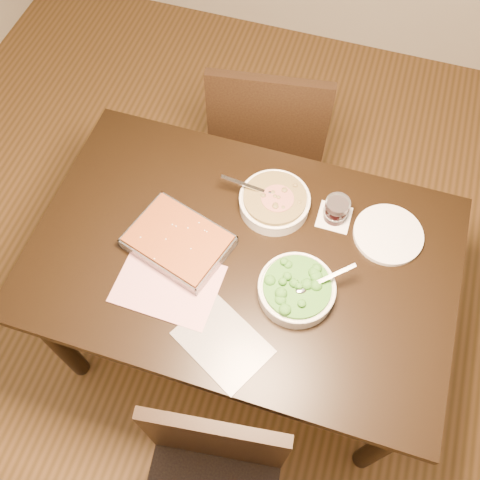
# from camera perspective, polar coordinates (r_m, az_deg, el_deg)

# --- Properties ---
(ground) EXTENTS (4.00, 4.00, 0.00)m
(ground) POSITION_cam_1_polar(r_m,az_deg,el_deg) (2.45, 0.22, -9.69)
(ground) COLOR #493114
(ground) RESTS_ON ground
(table) EXTENTS (1.40, 0.90, 0.75)m
(table) POSITION_cam_1_polar(r_m,az_deg,el_deg) (1.85, 0.29, -2.94)
(table) COLOR black
(table) RESTS_ON ground
(magazine_a) EXTENTS (0.33, 0.24, 0.01)m
(magazine_a) POSITION_cam_1_polar(r_m,az_deg,el_deg) (1.73, -7.68, -4.67)
(magazine_a) COLOR #BF3657
(magazine_a) RESTS_ON table
(magazine_b) EXTENTS (0.33, 0.30, 0.00)m
(magazine_b) POSITION_cam_1_polar(r_m,az_deg,el_deg) (1.64, -1.85, -10.87)
(magazine_b) COLOR #282930
(magazine_b) RESTS_ON table
(coaster) EXTENTS (0.11, 0.11, 0.00)m
(coaster) POSITION_cam_1_polar(r_m,az_deg,el_deg) (1.86, 10.00, 2.41)
(coaster) COLOR white
(coaster) RESTS_ON table
(stew_bowl) EXTENTS (0.27, 0.24, 0.09)m
(stew_bowl) POSITION_cam_1_polar(r_m,az_deg,el_deg) (1.83, 3.70, 4.14)
(stew_bowl) COLOR white
(stew_bowl) RESTS_ON table
(broccoli_bowl) EXTENTS (0.25, 0.24, 0.09)m
(broccoli_bowl) POSITION_cam_1_polar(r_m,az_deg,el_deg) (1.68, 6.06, -5.24)
(broccoli_bowl) COLOR white
(broccoli_bowl) RESTS_ON table
(baking_dish) EXTENTS (0.37, 0.31, 0.06)m
(baking_dish) POSITION_cam_1_polar(r_m,az_deg,el_deg) (1.76, -6.57, -0.19)
(baking_dish) COLOR silver
(baking_dish) RESTS_ON table
(wine_tumbler) EXTENTS (0.08, 0.08, 0.09)m
(wine_tumbler) POSITION_cam_1_polar(r_m,az_deg,el_deg) (1.82, 10.24, 3.23)
(wine_tumbler) COLOR black
(wine_tumbler) RESTS_ON coaster
(dinner_plate) EXTENTS (0.23, 0.23, 0.02)m
(dinner_plate) POSITION_cam_1_polar(r_m,az_deg,el_deg) (1.86, 15.52, 0.58)
(dinner_plate) COLOR white
(dinner_plate) RESTS_ON table
(chair_far) EXTENTS (0.52, 0.52, 0.98)m
(chair_far) POSITION_cam_1_polar(r_m,az_deg,el_deg) (2.32, 3.10, 11.21)
(chair_far) COLOR black
(chair_far) RESTS_ON ground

